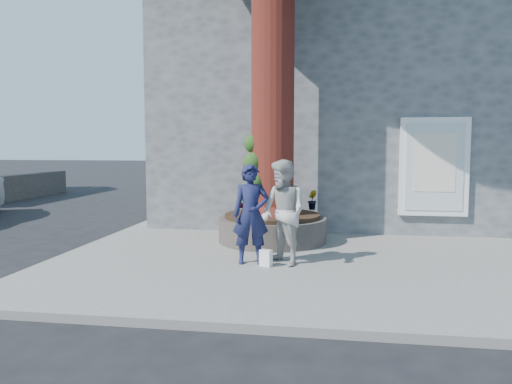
# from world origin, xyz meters

# --- Properties ---
(ground) EXTENTS (120.00, 120.00, 0.00)m
(ground) POSITION_xyz_m (0.00, 0.00, 0.00)
(ground) COLOR black
(ground) RESTS_ON ground
(pavement) EXTENTS (9.00, 8.00, 0.12)m
(pavement) POSITION_xyz_m (1.50, 1.00, 0.06)
(pavement) COLOR slate
(pavement) RESTS_ON ground
(yellow_line) EXTENTS (0.10, 30.00, 0.01)m
(yellow_line) POSITION_xyz_m (-3.05, 1.00, 0.00)
(yellow_line) COLOR yellow
(yellow_line) RESTS_ON ground
(stone_shop) EXTENTS (10.30, 8.30, 6.30)m
(stone_shop) POSITION_xyz_m (2.50, 7.20, 3.16)
(stone_shop) COLOR #535659
(stone_shop) RESTS_ON ground
(planter) EXTENTS (2.30, 2.30, 0.60)m
(planter) POSITION_xyz_m (0.80, 2.00, 0.41)
(planter) COLOR black
(planter) RESTS_ON pavement
(man) EXTENTS (0.70, 0.54, 1.74)m
(man) POSITION_xyz_m (0.68, -0.04, 0.99)
(man) COLOR #161A3E
(man) RESTS_ON pavement
(woman) EXTENTS (1.11, 1.11, 1.82)m
(woman) POSITION_xyz_m (1.24, -0.03, 1.03)
(woman) COLOR #B0AEA9
(woman) RESTS_ON pavement
(shopping_bag) EXTENTS (0.23, 0.19, 0.28)m
(shopping_bag) POSITION_xyz_m (0.96, -0.20, 0.26)
(shopping_bag) COLOR white
(shopping_bag) RESTS_ON pavement
(plant_a) EXTENTS (0.25, 0.21, 0.40)m
(plant_a) POSITION_xyz_m (-0.05, 2.85, 0.92)
(plant_a) COLOR gray
(plant_a) RESTS_ON planter
(plant_b) EXTENTS (0.29, 0.30, 0.44)m
(plant_b) POSITION_xyz_m (1.60, 2.85, 0.94)
(plant_b) COLOR gray
(plant_b) RESTS_ON planter
(plant_c) EXTENTS (0.22, 0.22, 0.37)m
(plant_c) POSITION_xyz_m (1.28, 1.15, 0.90)
(plant_c) COLOR gray
(plant_c) RESTS_ON planter
(plant_d) EXTENTS (0.33, 0.33, 0.27)m
(plant_d) POSITION_xyz_m (1.22, 2.85, 0.86)
(plant_d) COLOR gray
(plant_d) RESTS_ON planter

